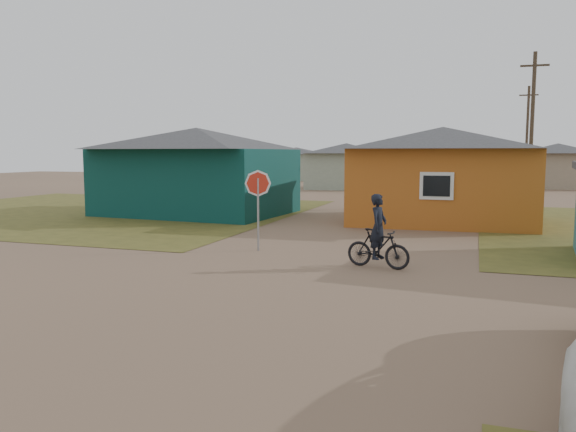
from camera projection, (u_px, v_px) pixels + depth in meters
The scene contains 11 objects.
ground at pixel (264, 299), 10.93m from camera, with size 120.00×120.00×0.00m, color #7D5F48.
grass_nw at pixel (93, 211), 27.60m from camera, with size 20.00×18.00×0.00m, color brown.
house_teal at pixel (197, 170), 26.10m from camera, with size 8.93×7.08×4.00m.
house_yellow at pixel (442, 173), 23.10m from camera, with size 7.72×6.76×3.90m.
house_pale_west at pixel (346, 165), 44.65m from camera, with size 7.04×6.15×3.60m.
house_beige_east at pixel (557, 165), 45.24m from camera, with size 6.95×6.05×3.60m.
house_pale_north at pixel (296, 163), 58.49m from camera, with size 6.28×5.81×3.40m.
utility_pole_near at pixel (532, 128), 29.13m from camera, with size 1.40×0.20×8.00m.
utility_pole_far at pixel (527, 136), 43.89m from camera, with size 1.40×0.20×8.00m.
stop_sign at pixel (258, 191), 16.19m from camera, with size 0.77×0.14×2.35m.
cyclist at pixel (378, 241), 13.86m from camera, with size 1.69×0.79×1.84m.
Camera 1 is at (3.85, -9.97, 2.85)m, focal length 35.00 mm.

